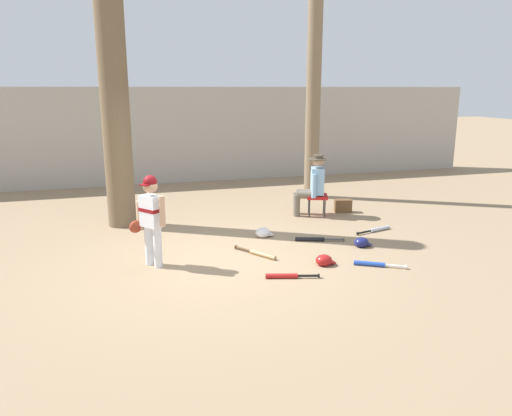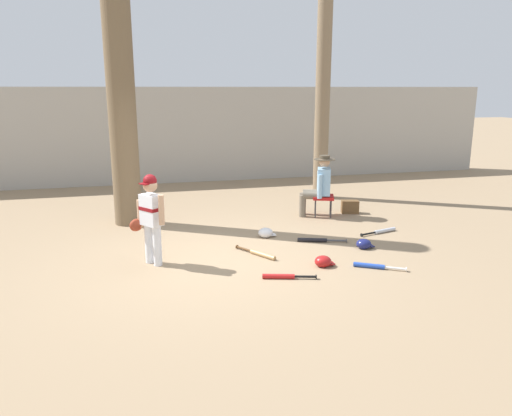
% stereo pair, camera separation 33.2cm
% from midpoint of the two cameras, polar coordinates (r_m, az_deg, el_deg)
% --- Properties ---
extents(ground_plane, '(60.00, 60.00, 0.00)m').
position_cam_midpoint_polar(ground_plane, '(7.22, -5.97, -6.27)').
color(ground_plane, '#937A5B').
extents(concrete_back_wall, '(18.00, 0.36, 2.49)m').
position_cam_midpoint_polar(concrete_back_wall, '(13.28, -11.48, 8.22)').
color(concrete_back_wall, '#ADA89E').
rests_on(concrete_back_wall, ground).
extents(tree_near_player, '(0.71, 0.71, 5.64)m').
position_cam_midpoint_polar(tree_near_player, '(9.14, -17.20, 13.20)').
color(tree_near_player, brown).
rests_on(tree_near_player, ground).
extents(tree_behind_spectator, '(0.50, 0.50, 4.71)m').
position_cam_midpoint_polar(tree_behind_spectator, '(11.25, 5.78, 11.81)').
color(tree_behind_spectator, '#7F6B51').
rests_on(tree_behind_spectator, ground).
extents(young_ballplayer, '(0.52, 0.50, 1.31)m').
position_cam_midpoint_polar(young_ballplayer, '(7.02, -13.45, -0.79)').
color(young_ballplayer, white).
rests_on(young_ballplayer, ground).
extents(folding_stool, '(0.51, 0.51, 0.41)m').
position_cam_midpoint_polar(folding_stool, '(9.75, 6.11, 1.25)').
color(folding_stool, red).
rests_on(folding_stool, ground).
extents(seated_spectator, '(0.68, 0.54, 1.20)m').
position_cam_midpoint_polar(seated_spectator, '(9.69, 5.57, 2.85)').
color(seated_spectator, '#6B6051').
rests_on(seated_spectator, ground).
extents(handbag_beside_stool, '(0.37, 0.26, 0.26)m').
position_cam_midpoint_polar(handbag_beside_stool, '(10.11, 9.12, 0.25)').
color(handbag_beside_stool, brown).
rests_on(handbag_beside_stool, ground).
extents(bat_black_composite, '(0.79, 0.31, 0.07)m').
position_cam_midpoint_polar(bat_black_composite, '(8.16, 5.54, -3.63)').
color(bat_black_composite, black).
rests_on(bat_black_composite, ground).
extents(bat_blue_youth, '(0.65, 0.43, 0.07)m').
position_cam_midpoint_polar(bat_blue_youth, '(7.16, 12.17, -6.39)').
color(bat_blue_youth, '#2347AD').
rests_on(bat_blue_youth, ground).
extents(bat_red_barrel, '(0.71, 0.26, 0.07)m').
position_cam_midpoint_polar(bat_red_barrel, '(6.59, 2.03, -7.88)').
color(bat_red_barrel, red).
rests_on(bat_red_barrel, ground).
extents(bat_wood_tan, '(0.48, 0.71, 0.07)m').
position_cam_midpoint_polar(bat_wood_tan, '(7.43, -0.86, -5.33)').
color(bat_wood_tan, tan).
rests_on(bat_wood_tan, ground).
extents(bat_aluminum_silver, '(0.76, 0.27, 0.07)m').
position_cam_midpoint_polar(bat_aluminum_silver, '(8.90, 12.85, -2.44)').
color(bat_aluminum_silver, '#B7BCC6').
rests_on(bat_aluminum_silver, ground).
extents(batting_helmet_navy, '(0.28, 0.22, 0.16)m').
position_cam_midpoint_polar(batting_helmet_navy, '(7.98, 10.97, -3.95)').
color(batting_helmet_navy, navy).
rests_on(batting_helmet_navy, ground).
extents(batting_helmet_white, '(0.30, 0.23, 0.17)m').
position_cam_midpoint_polar(batting_helmet_white, '(8.34, -0.33, -2.89)').
color(batting_helmet_white, silver).
rests_on(batting_helmet_white, ground).
extents(batting_helmet_red, '(0.29, 0.22, 0.17)m').
position_cam_midpoint_polar(batting_helmet_red, '(7.08, 6.56, -6.06)').
color(batting_helmet_red, '#A81919').
rests_on(batting_helmet_red, ground).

